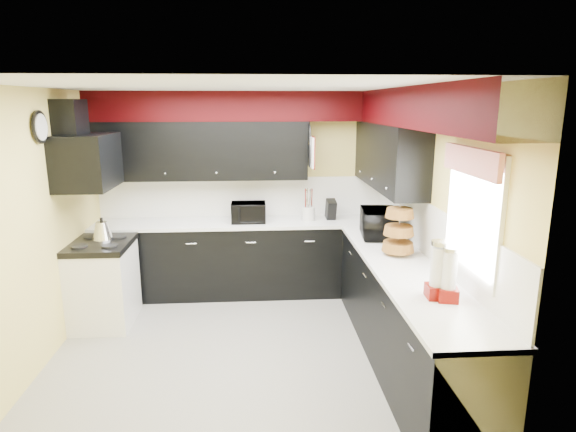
% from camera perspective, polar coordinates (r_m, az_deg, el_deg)
% --- Properties ---
extents(ground, '(3.60, 3.60, 0.00)m').
position_cam_1_polar(ground, '(4.90, -5.55, -15.62)').
color(ground, gray).
rests_on(ground, ground).
extents(wall_back, '(3.60, 0.06, 2.50)m').
position_cam_1_polar(wall_back, '(6.20, -5.39, 2.84)').
color(wall_back, '#E0C666').
rests_on(wall_back, ground).
extents(wall_right, '(0.06, 3.60, 2.50)m').
position_cam_1_polar(wall_right, '(4.73, 16.46, -0.91)').
color(wall_right, '#E0C666').
rests_on(wall_right, ground).
extents(wall_left, '(0.06, 3.60, 2.50)m').
position_cam_1_polar(wall_left, '(4.85, -27.69, -1.56)').
color(wall_left, '#E0C666').
rests_on(wall_left, ground).
extents(ceiling, '(3.60, 3.60, 0.06)m').
position_cam_1_polar(ceiling, '(4.30, -6.31, 15.01)').
color(ceiling, white).
rests_on(ceiling, wall_back).
extents(cab_back, '(3.60, 0.60, 0.90)m').
position_cam_1_polar(cab_back, '(6.10, -5.29, -5.08)').
color(cab_back, black).
rests_on(cab_back, ground).
extents(cab_right, '(0.60, 3.00, 0.90)m').
position_cam_1_polar(cab_right, '(4.62, 13.54, -11.56)').
color(cab_right, black).
rests_on(cab_right, ground).
extents(counter_back, '(3.62, 0.64, 0.04)m').
position_cam_1_polar(counter_back, '(5.97, -5.38, -0.79)').
color(counter_back, white).
rests_on(counter_back, cab_back).
extents(counter_right, '(0.64, 3.02, 0.04)m').
position_cam_1_polar(counter_right, '(4.45, 13.86, -6.05)').
color(counter_right, white).
rests_on(counter_right, cab_right).
extents(splash_back, '(3.60, 0.02, 0.50)m').
position_cam_1_polar(splash_back, '(6.20, -5.38, 2.28)').
color(splash_back, white).
rests_on(splash_back, counter_back).
extents(splash_right, '(0.02, 3.60, 0.50)m').
position_cam_1_polar(splash_right, '(4.74, 16.30, -1.61)').
color(splash_right, white).
rests_on(splash_right, counter_right).
extents(upper_back, '(2.60, 0.35, 0.70)m').
position_cam_1_polar(upper_back, '(5.98, -10.37, 7.64)').
color(upper_back, black).
rests_on(upper_back, wall_back).
extents(upper_right, '(0.35, 1.80, 0.70)m').
position_cam_1_polar(upper_right, '(5.42, 11.82, 7.02)').
color(upper_right, black).
rests_on(upper_right, wall_right).
extents(soffit_back, '(3.60, 0.36, 0.35)m').
position_cam_1_polar(soffit_back, '(5.92, -5.66, 12.82)').
color(soffit_back, black).
rests_on(soffit_back, wall_back).
extents(soffit_right, '(0.36, 3.24, 0.35)m').
position_cam_1_polar(soffit_right, '(4.36, 15.95, 12.27)').
color(soffit_right, black).
rests_on(soffit_right, wall_right).
extents(stove, '(0.60, 0.75, 0.86)m').
position_cam_1_polar(stove, '(5.65, -20.98, -7.67)').
color(stove, white).
rests_on(stove, ground).
extents(cooktop, '(0.62, 0.77, 0.06)m').
position_cam_1_polar(cooktop, '(5.51, -21.37, -3.19)').
color(cooktop, black).
rests_on(cooktop, stove).
extents(hood, '(0.50, 0.78, 0.55)m').
position_cam_1_polar(hood, '(5.36, -22.68, 5.99)').
color(hood, black).
rests_on(hood, wall_left).
extents(hood_duct, '(0.24, 0.40, 0.40)m').
position_cam_1_polar(hood_duct, '(5.37, -24.42, 10.36)').
color(hood_duct, black).
rests_on(hood_duct, wall_left).
extents(window, '(0.03, 0.86, 0.96)m').
position_cam_1_polar(window, '(3.85, 21.12, 0.17)').
color(window, white).
rests_on(window, wall_right).
extents(valance, '(0.04, 0.88, 0.20)m').
position_cam_1_polar(valance, '(3.76, 20.86, 6.11)').
color(valance, red).
rests_on(valance, wall_right).
extents(pan_top, '(0.03, 0.22, 0.40)m').
position_cam_1_polar(pan_top, '(5.89, 2.51, 9.71)').
color(pan_top, black).
rests_on(pan_top, upper_back).
extents(pan_mid, '(0.03, 0.28, 0.46)m').
position_cam_1_polar(pan_mid, '(5.78, 2.63, 7.16)').
color(pan_mid, black).
rests_on(pan_mid, upper_back).
extents(pan_low, '(0.03, 0.24, 0.42)m').
position_cam_1_polar(pan_low, '(6.04, 2.35, 7.13)').
color(pan_low, black).
rests_on(pan_low, upper_back).
extents(cut_board, '(0.03, 0.26, 0.35)m').
position_cam_1_polar(cut_board, '(5.66, 2.88, 7.53)').
color(cut_board, white).
rests_on(cut_board, upper_back).
extents(baskets, '(0.27, 0.27, 0.50)m').
position_cam_1_polar(baskets, '(4.70, 12.99, -1.66)').
color(baskets, brown).
rests_on(baskets, upper_right).
extents(clock, '(0.03, 0.30, 0.30)m').
position_cam_1_polar(clock, '(4.94, -27.35, 9.34)').
color(clock, black).
rests_on(clock, wall_left).
extents(deco_plate, '(0.03, 0.24, 0.24)m').
position_cam_1_polar(deco_plate, '(4.26, 18.60, 11.07)').
color(deco_plate, white).
rests_on(deco_plate, wall_right).
extents(toaster_oven, '(0.42, 0.35, 0.24)m').
position_cam_1_polar(toaster_oven, '(5.89, -4.70, 0.43)').
color(toaster_oven, black).
rests_on(toaster_oven, counter_back).
extents(microwave, '(0.42, 0.58, 0.30)m').
position_cam_1_polar(microwave, '(5.31, 10.73, -0.85)').
color(microwave, black).
rests_on(microwave, counter_right).
extents(utensil_crock, '(0.20, 0.20, 0.17)m').
position_cam_1_polar(utensil_crock, '(5.97, 2.44, 0.29)').
color(utensil_crock, silver).
rests_on(utensil_crock, counter_back).
extents(knife_block, '(0.12, 0.16, 0.25)m').
position_cam_1_polar(knife_block, '(6.03, 5.10, 0.75)').
color(knife_block, black).
rests_on(knife_block, counter_back).
extents(kettle, '(0.28, 0.28, 0.19)m').
position_cam_1_polar(kettle, '(5.59, -21.15, -1.60)').
color(kettle, silver).
rests_on(kettle, cooktop).
extents(dispenser_a, '(0.17, 0.17, 0.42)m').
position_cam_1_polar(dispenser_a, '(3.74, 17.40, -6.24)').
color(dispenser_a, '#580408').
rests_on(dispenser_a, counter_right).
extents(dispenser_b, '(0.17, 0.17, 0.38)m').
position_cam_1_polar(dispenser_b, '(3.72, 18.55, -6.77)').
color(dispenser_b, '#5C020E').
rests_on(dispenser_b, counter_right).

